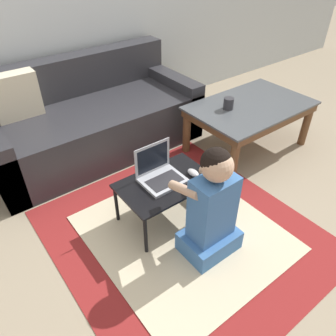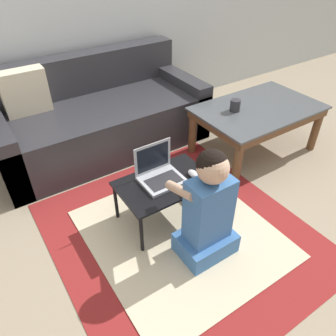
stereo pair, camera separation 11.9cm
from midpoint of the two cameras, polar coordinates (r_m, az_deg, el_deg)
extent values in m
plane|color=gray|center=(2.49, 2.67, -6.81)|extent=(16.00, 16.00, 0.00)
cube|color=maroon|center=(2.30, 3.74, -11.37)|extent=(1.61, 1.73, 0.01)
cube|color=beige|center=(2.29, 3.75, -11.29)|extent=(1.16, 1.25, 0.00)
cube|color=#2D2D33|center=(3.09, -10.25, 7.29)|extent=(1.87, 0.87, 0.44)
cube|color=#2D2D33|center=(3.22, -13.69, 15.83)|extent=(1.87, 0.19, 0.35)
cube|color=#2D2D33|center=(2.90, -25.72, 2.93)|extent=(0.16, 0.87, 0.54)
cube|color=#2D2D33|center=(3.44, 2.84, 11.95)|extent=(0.16, 0.87, 0.54)
cube|color=beige|center=(2.93, -22.61, 12.12)|extent=(0.36, 0.14, 0.36)
cube|color=#4C5156|center=(3.00, 16.64, 9.97)|extent=(1.08, 0.69, 0.02)
cube|color=brown|center=(3.02, 16.50, 9.22)|extent=(1.04, 0.66, 0.07)
cylinder|color=brown|center=(2.62, 13.27, 0.78)|extent=(0.07, 0.07, 0.43)
cylinder|color=brown|center=(3.32, 25.31, 6.16)|extent=(0.07, 0.07, 0.43)
cylinder|color=brown|center=(2.97, 5.46, 6.30)|extent=(0.07, 0.07, 0.43)
cylinder|color=brown|center=(3.60, 17.91, 10.35)|extent=(0.07, 0.07, 0.43)
cube|color=black|center=(2.20, 0.95, -2.63)|extent=(0.63, 0.41, 0.02)
cylinder|color=black|center=(2.09, -2.97, -11.53)|extent=(0.02, 0.02, 0.31)
cylinder|color=black|center=(2.34, 9.31, -5.53)|extent=(0.02, 0.02, 0.31)
cylinder|color=black|center=(2.32, -7.59, -5.89)|extent=(0.02, 0.02, 0.31)
cylinder|color=black|center=(2.55, 4.02, -1.03)|extent=(0.02, 0.02, 0.31)
cube|color=#B7BCC6|center=(2.19, 0.52, -2.16)|extent=(0.28, 0.23, 0.02)
cube|color=#28282D|center=(2.17, 0.83, -2.21)|extent=(0.23, 0.14, 0.00)
cube|color=#B7BCC6|center=(2.19, -1.12, 1.84)|extent=(0.28, 0.01, 0.22)
cube|color=black|center=(2.19, -1.06, 1.79)|extent=(0.24, 0.00, 0.18)
ellipsoid|color=silver|center=(2.24, 5.95, -1.04)|extent=(0.06, 0.10, 0.04)
cube|color=#3D70B2|center=(2.17, 8.11, -12.82)|extent=(0.35, 0.26, 0.15)
cube|color=#3D70B2|center=(1.96, 8.84, -7.28)|extent=(0.26, 0.17, 0.44)
sphere|color=tan|center=(1.76, 9.76, -0.06)|extent=(0.18, 0.18, 0.18)
sphere|color=black|center=(1.76, 9.58, 0.55)|extent=(0.17, 0.17, 0.17)
cylinder|color=tan|center=(1.88, 4.01, -3.97)|extent=(0.06, 0.25, 0.13)
cylinder|color=tan|center=(2.01, 9.64, -1.39)|extent=(0.06, 0.25, 0.13)
cylinder|color=#2D2D33|center=(2.86, 12.83, 10.57)|extent=(0.09, 0.09, 0.10)
camera|label=1|loc=(0.06, -88.46, 1.16)|focal=35.00mm
camera|label=2|loc=(0.06, 91.54, -1.16)|focal=35.00mm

